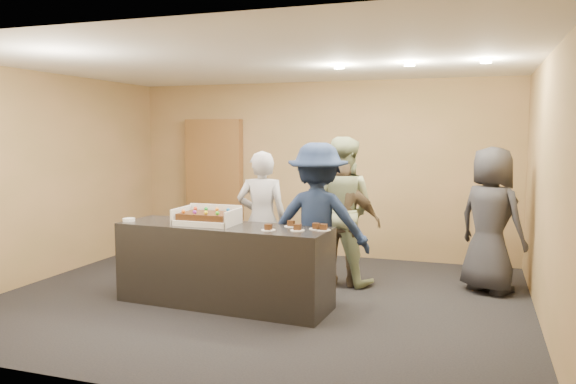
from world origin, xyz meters
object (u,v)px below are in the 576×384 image
(person_navy_man, at_px, (318,223))
(person_brown_extra, at_px, (343,224))
(person_sage_man, at_px, (340,211))
(plate_stack, at_px, (129,220))
(sheet_cake, at_px, (207,216))
(person_server_grey, at_px, (262,220))
(serving_counter, at_px, (224,265))
(storage_cabinet, at_px, (214,184))
(cake_box, at_px, (208,220))
(person_dark_suit, at_px, (491,220))

(person_navy_man, relative_size, person_brown_extra, 1.14)
(person_sage_man, bearing_deg, plate_stack, 41.40)
(sheet_cake, distance_m, person_brown_extra, 1.76)
(person_server_grey, xyz_separation_m, person_navy_man, (0.80, -0.33, 0.05))
(serving_counter, distance_m, person_navy_man, 1.15)
(serving_counter, relative_size, person_sage_man, 1.29)
(person_navy_man, bearing_deg, person_server_grey, -29.81)
(person_server_grey, height_order, person_sage_man, person_sage_man)
(person_server_grey, xyz_separation_m, person_brown_extra, (0.92, 0.41, -0.06))
(plate_stack, height_order, person_sage_man, person_sage_man)
(storage_cabinet, xyz_separation_m, sheet_cake, (1.27, -2.77, -0.07))
(storage_cabinet, relative_size, sheet_cake, 3.75)
(cake_box, bearing_deg, plate_stack, -172.47)
(storage_cabinet, relative_size, plate_stack, 15.16)
(sheet_cake, xyz_separation_m, person_navy_man, (1.16, 0.45, -0.09))
(person_server_grey, xyz_separation_m, person_dark_suit, (2.66, 0.72, 0.03))
(storage_cabinet, relative_size, person_brown_extra, 1.35)
(person_sage_man, distance_m, person_dark_suit, 1.81)
(plate_stack, relative_size, person_dark_suit, 0.08)
(person_dark_suit, bearing_deg, person_server_grey, 50.62)
(person_server_grey, bearing_deg, person_sage_man, -160.91)
(cake_box, xyz_separation_m, person_dark_suit, (3.01, 1.48, -0.07))
(storage_cabinet, xyz_separation_m, cake_box, (1.27, -2.75, -0.12))
(serving_counter, relative_size, plate_stack, 17.03)
(person_sage_man, height_order, person_navy_man, person_sage_man)
(sheet_cake, height_order, person_sage_man, person_sage_man)
(plate_stack, height_order, person_dark_suit, person_dark_suit)
(plate_stack, relative_size, person_brown_extra, 0.09)
(cake_box, distance_m, person_dark_suit, 3.36)
(person_navy_man, relative_size, person_dark_suit, 1.03)
(cake_box, bearing_deg, person_sage_man, 46.73)
(plate_stack, bearing_deg, serving_counter, 5.02)
(plate_stack, distance_m, person_brown_extra, 2.58)
(cake_box, bearing_deg, person_server_grey, 64.79)
(person_sage_man, relative_size, person_dark_suit, 1.06)
(serving_counter, bearing_deg, person_server_grey, 82.17)
(storage_cabinet, xyz_separation_m, person_sage_man, (2.48, -1.46, -0.13))
(person_server_grey, height_order, person_navy_man, person_navy_man)
(person_dark_suit, bearing_deg, sheet_cake, 61.88)
(serving_counter, relative_size, person_brown_extra, 1.52)
(storage_cabinet, height_order, person_server_grey, storage_cabinet)
(serving_counter, distance_m, person_sage_man, 1.73)
(storage_cabinet, distance_m, person_server_grey, 2.58)
(cake_box, height_order, plate_stack, cake_box)
(cake_box, distance_m, person_server_grey, 0.84)
(person_dark_suit, bearing_deg, person_sage_man, 41.40)
(storage_cabinet, height_order, person_navy_man, storage_cabinet)
(storage_cabinet, distance_m, person_navy_man, 3.36)
(person_sage_man, relative_size, person_navy_man, 1.03)
(serving_counter, distance_m, person_server_grey, 0.89)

